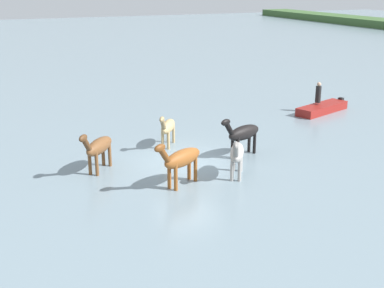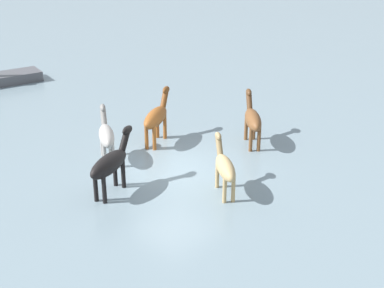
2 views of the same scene
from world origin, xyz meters
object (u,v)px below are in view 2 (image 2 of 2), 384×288
at_px(horse_pinto_flank, 156,117).
at_px(horse_dun_straggler, 253,119).
at_px(horse_dark_mare, 110,163).
at_px(horse_rear_stallion, 225,167).
at_px(horse_chestnut_trailing, 106,135).

bearing_deg(horse_pinto_flank, horse_dun_straggler, -75.27).
relative_size(horse_pinto_flank, horse_dun_straggler, 1.15).
distance_m(horse_pinto_flank, horse_dun_straggler, 3.62).
xyz_separation_m(horse_pinto_flank, horse_dun_straggler, (-2.67, -2.45, -0.03)).
bearing_deg(horse_dark_mare, horse_rear_stallion, -66.29).
height_order(horse_pinto_flank, horse_dun_straggler, horse_pinto_flank).
bearing_deg(horse_chestnut_trailing, horse_dun_straggler, -87.94).
distance_m(horse_rear_stallion, horse_chestnut_trailing, 4.72).
bearing_deg(horse_chestnut_trailing, horse_dark_mare, 177.83).
xyz_separation_m(horse_pinto_flank, horse_dark_mare, (-2.01, 3.68, -0.02)).
bearing_deg(horse_chestnut_trailing, horse_pinto_flank, -59.31).
bearing_deg(horse_rear_stallion, horse_chestnut_trailing, 48.33).
bearing_deg(horse_chestnut_trailing, horse_rear_stallion, -134.59).
distance_m(horse_dark_mare, horse_chestnut_trailing, 2.47).
distance_m(horse_chestnut_trailing, horse_dun_straggler, 5.48).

